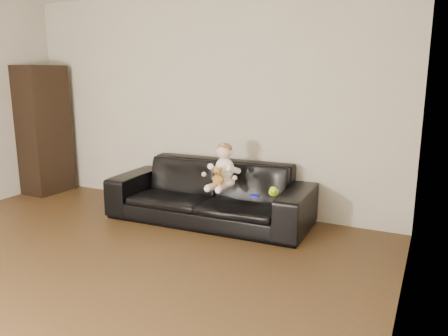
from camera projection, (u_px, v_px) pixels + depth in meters
The scene contains 11 objects.
floor at pixel (19, 303), 3.20m from camera, with size 5.50×5.50×0.00m, color #473019.
wall_back at pixel (200, 102), 5.33m from camera, with size 5.00×5.00×0.00m, color #B6AC99.
wall_right at pixel (398, 158), 1.84m from camera, with size 5.50×5.50×0.00m, color #B6AC99.
sofa at pixel (210, 192), 4.93m from camera, with size 2.28×0.89×0.67m, color black.
cabinet at pixel (44, 130), 6.05m from camera, with size 0.44×0.60×1.75m, color black.
shelf_item at pixel (43, 101), 5.96m from camera, with size 0.18×0.25×0.28m, color silver.
baby at pixel (223, 169), 4.65m from camera, with size 0.33×0.41×0.49m.
teddy_bear at pixel (218, 177), 4.53m from camera, with size 0.12×0.12×0.20m.
toy_green at pixel (274, 192), 4.39m from camera, with size 0.10×0.12×0.09m, color #ABE71B.
toy_rattle at pixel (272, 192), 4.42m from camera, with size 0.06×0.06×0.06m, color orange.
toy_blue_disc at pixel (255, 196), 4.38m from camera, with size 0.10×0.10×0.01m, color #1B1DDD.
Camera 1 is at (2.64, -1.95, 1.65)m, focal length 35.00 mm.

